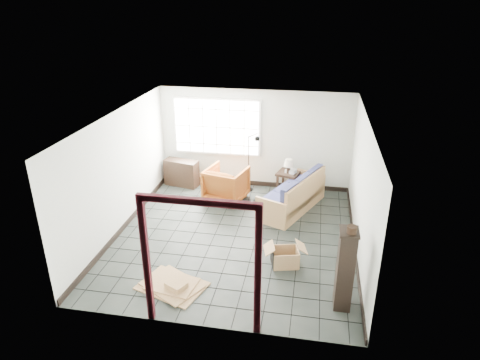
% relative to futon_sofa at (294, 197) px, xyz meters
% --- Properties ---
extents(ground, '(5.50, 5.50, 0.00)m').
position_rel_futon_sofa_xyz_m(ground, '(-1.15, -1.49, -0.33)').
color(ground, black).
rests_on(ground, ground).
extents(room_shell, '(5.02, 5.52, 2.61)m').
position_rel_futon_sofa_xyz_m(room_shell, '(-1.15, -1.46, 1.35)').
color(room_shell, silver).
rests_on(room_shell, ground).
extents(window_panel, '(2.32, 0.08, 1.52)m').
position_rel_futon_sofa_xyz_m(window_panel, '(-2.15, 1.21, 1.27)').
color(window_panel, silver).
rests_on(window_panel, ground).
extents(doorway_trim, '(1.80, 0.08, 2.20)m').
position_rel_futon_sofa_xyz_m(doorway_trim, '(-1.15, -4.19, 1.05)').
color(doorway_trim, '#3C0D16').
rests_on(doorway_trim, ground).
extents(futon_sofa, '(1.56, 2.21, 0.92)m').
position_rel_futon_sofa_xyz_m(futon_sofa, '(0.00, 0.00, 0.00)').
color(futon_sofa, olive).
rests_on(futon_sofa, ground).
extents(armchair, '(1.11, 1.07, 0.95)m').
position_rel_futon_sofa_xyz_m(armchair, '(-1.71, 0.22, 0.14)').
color(armchair, brown).
rests_on(armchair, ground).
extents(side_table, '(0.65, 0.65, 0.58)m').
position_rel_futon_sofa_xyz_m(side_table, '(-0.22, 0.91, 0.15)').
color(side_table, black).
rests_on(side_table, ground).
extents(table_lamp, '(0.29, 0.29, 0.38)m').
position_rel_futon_sofa_xyz_m(table_lamp, '(-0.22, 0.84, 0.52)').
color(table_lamp, black).
rests_on(table_lamp, side_table).
extents(projector, '(0.31, 0.28, 0.09)m').
position_rel_futon_sofa_xyz_m(projector, '(-0.16, 0.89, 0.30)').
color(projector, silver).
rests_on(projector, side_table).
extents(floor_lamp, '(0.42, 0.29, 1.60)m').
position_rel_futon_sofa_xyz_m(floor_lamp, '(-1.15, 0.86, 0.52)').
color(floor_lamp, black).
rests_on(floor_lamp, ground).
extents(console_shelf, '(0.97, 0.54, 0.71)m').
position_rel_futon_sofa_xyz_m(console_shelf, '(-3.08, 0.91, 0.02)').
color(console_shelf, black).
rests_on(console_shelf, ground).
extents(tall_shelf, '(0.30, 0.39, 1.43)m').
position_rel_futon_sofa_xyz_m(tall_shelf, '(1.00, -3.35, 0.40)').
color(tall_shelf, black).
rests_on(tall_shelf, ground).
extents(pot, '(0.17, 0.17, 0.12)m').
position_rel_futon_sofa_xyz_m(pot, '(1.02, -3.41, 1.16)').
color(pot, black).
rests_on(pot, tall_shelf).
extents(open_box, '(0.87, 0.57, 0.45)m').
position_rel_futon_sofa_xyz_m(open_box, '(-0.03, -2.34, -0.17)').
color(open_box, '#967848').
rests_on(open_box, ground).
extents(cardboard_pile, '(1.32, 1.12, 0.16)m').
position_rel_futon_sofa_xyz_m(cardboard_pile, '(-1.92, -3.39, -0.29)').
color(cardboard_pile, '#967848').
rests_on(cardboard_pile, ground).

